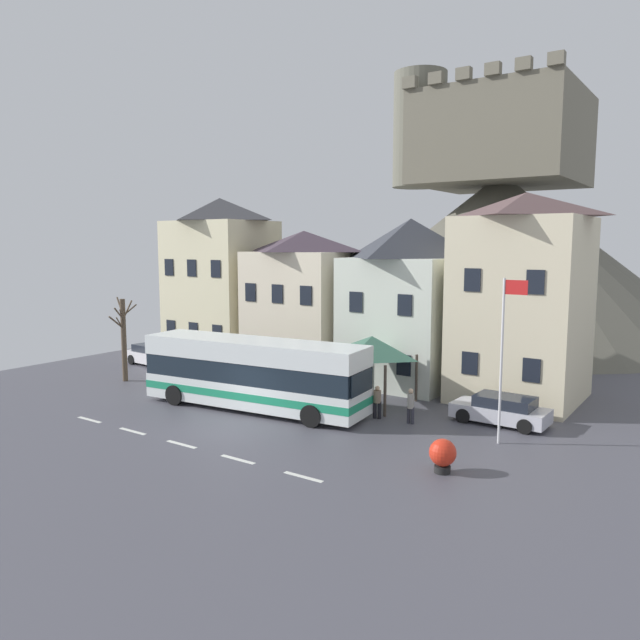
% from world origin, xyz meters
% --- Properties ---
extents(ground_plane, '(40.00, 60.00, 0.07)m').
position_xyz_m(ground_plane, '(0.00, -0.00, -0.03)').
color(ground_plane, '#4B4B54').
extents(townhouse_00, '(6.44, 5.43, 11.00)m').
position_xyz_m(townhouse_00, '(-11.45, 11.68, 5.50)').
color(townhouse_00, beige).
rests_on(townhouse_00, ground_plane).
extents(townhouse_01, '(6.20, 5.35, 8.72)m').
position_xyz_m(townhouse_01, '(-4.38, 11.64, 4.36)').
color(townhouse_01, beige).
rests_on(townhouse_01, ground_plane).
extents(townhouse_02, '(5.81, 7.03, 9.34)m').
position_xyz_m(townhouse_02, '(2.45, 12.48, 4.67)').
color(townhouse_02, silver).
rests_on(townhouse_02, ground_plane).
extents(townhouse_03, '(5.84, 6.39, 10.46)m').
position_xyz_m(townhouse_03, '(8.89, 12.16, 5.23)').
color(townhouse_03, beige).
rests_on(townhouse_03, ground_plane).
extents(hilltop_castle, '(35.47, 35.47, 22.71)m').
position_xyz_m(hilltop_castle, '(0.14, 34.58, 7.78)').
color(hilltop_castle, '#5C5A4E').
rests_on(hilltop_castle, ground_plane).
extents(transit_bus, '(11.64, 3.79, 3.37)m').
position_xyz_m(transit_bus, '(-1.04, 2.90, 1.70)').
color(transit_bus, white).
rests_on(transit_bus, ground_plane).
extents(bus_shelter, '(3.60, 3.60, 3.41)m').
position_xyz_m(bus_shelter, '(3.12, 7.02, 2.88)').
color(bus_shelter, '#473D33').
rests_on(bus_shelter, ground_plane).
extents(parked_car_00, '(4.18, 1.96, 1.28)m').
position_xyz_m(parked_car_00, '(9.58, 7.25, 0.63)').
color(parked_car_00, silver).
rests_on(parked_car_00, ground_plane).
extents(parked_car_01, '(4.36, 2.15, 1.33)m').
position_xyz_m(parked_car_01, '(-13.48, 7.40, 0.66)').
color(parked_car_01, silver).
rests_on(parked_car_01, ground_plane).
extents(parked_car_02, '(4.08, 2.21, 1.30)m').
position_xyz_m(parked_car_02, '(-7.16, 6.51, 0.64)').
color(parked_car_02, silver).
rests_on(parked_car_02, ground_plane).
extents(pedestrian_00, '(0.34, 0.29, 1.59)m').
position_xyz_m(pedestrian_00, '(6.26, 5.01, 0.86)').
color(pedestrian_00, '#2D2D38').
rests_on(pedestrian_00, ground_plane).
extents(pedestrian_01, '(0.38, 0.35, 1.52)m').
position_xyz_m(pedestrian_01, '(4.65, 4.87, 0.82)').
color(pedestrian_01, black).
rests_on(pedestrian_01, ground_plane).
extents(public_bench, '(1.56, 0.48, 0.87)m').
position_xyz_m(public_bench, '(1.18, 9.17, 0.47)').
color(public_bench, '#473828').
rests_on(public_bench, ground_plane).
extents(flagpole, '(0.95, 0.10, 6.62)m').
position_xyz_m(flagpole, '(10.44, 4.56, 3.86)').
color(flagpole, silver).
rests_on(flagpole, ground_plane).
extents(harbour_buoy, '(0.95, 0.95, 1.20)m').
position_xyz_m(harbour_buoy, '(9.77, 0.35, 0.68)').
color(harbour_buoy, black).
rests_on(harbour_buoy, ground_plane).
extents(bare_tree_00, '(1.87, 2.04, 4.84)m').
position_xyz_m(bare_tree_00, '(-11.20, 3.28, 2.60)').
color(bare_tree_00, brown).
rests_on(bare_tree_00, ground_plane).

